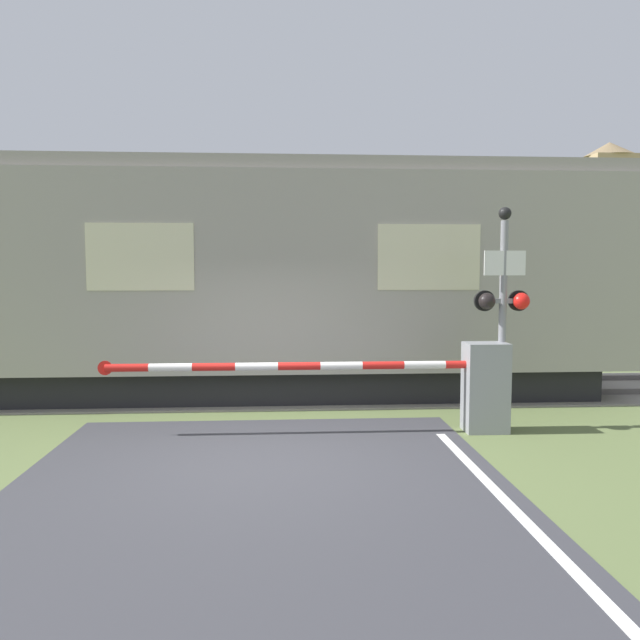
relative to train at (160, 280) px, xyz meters
name	(u,v)px	position (x,y,z in m)	size (l,w,h in m)	color
ground_plane	(263,461)	(2.01, -4.26, -2.14)	(80.00, 80.00, 0.00)	#5B6B3D
track_bed	(269,391)	(2.01, 0.00, -2.12)	(36.00, 3.20, 0.13)	gray
train	(160,280)	(0.00, 0.00, 0.00)	(16.96, 3.19, 4.19)	black
crossing_barrier	(456,384)	(4.73, -3.06, -1.45)	(5.75, 0.44, 1.28)	gray
signal_post	(503,303)	(5.43, -2.95, -0.31)	(0.80, 0.26, 3.21)	gray
distant_building	(607,227)	(20.14, 21.72, 2.56)	(2.86, 2.86, 9.26)	tan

